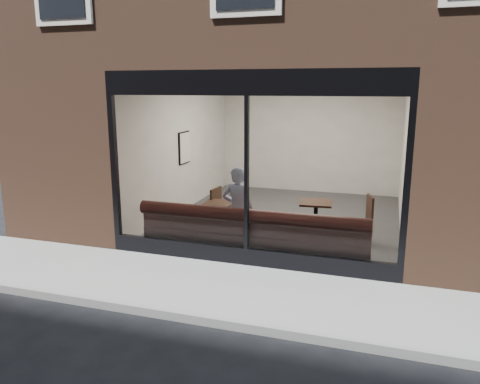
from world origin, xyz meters
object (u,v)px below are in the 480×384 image
(banquette, at_px, (253,245))
(cafe_table_left, at_px, (219,203))
(cafe_table_right, at_px, (316,203))
(cafe_chair_right, at_px, (358,232))
(cafe_chair_left, at_px, (208,221))
(person, at_px, (238,209))

(banquette, xyz_separation_m, cafe_table_left, (-0.90, 0.70, 0.52))
(cafe_table_right, distance_m, cafe_chair_right, 0.97)
(cafe_table_left, relative_size, cafe_chair_left, 1.16)
(cafe_table_left, bearing_deg, person, -41.76)
(banquette, height_order, cafe_table_left, cafe_table_left)
(cafe_table_left, height_order, cafe_chair_left, cafe_table_left)
(banquette, relative_size, cafe_table_right, 6.64)
(banquette, distance_m, cafe_table_left, 1.25)
(cafe_table_right, xyz_separation_m, cafe_chair_right, (0.83, -0.04, -0.50))
(cafe_table_left, height_order, cafe_table_right, cafe_table_right)
(cafe_table_right, bearing_deg, banquette, -124.26)
(person, xyz_separation_m, cafe_table_left, (-0.54, 0.48, -0.04))
(banquette, bearing_deg, cafe_chair_right, 36.40)
(banquette, height_order, cafe_table_right, cafe_table_right)
(person, bearing_deg, cafe_chair_left, -50.72)
(cafe_chair_left, bearing_deg, person, 141.50)
(person, height_order, cafe_chair_right, person)
(cafe_table_left, bearing_deg, cafe_chair_left, 134.78)
(banquette, distance_m, person, 0.70)
(cafe_chair_left, bearing_deg, banquette, 144.32)
(cafe_table_right, xyz_separation_m, cafe_chair_left, (-2.18, -0.20, -0.50))
(banquette, bearing_deg, person, 148.19)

